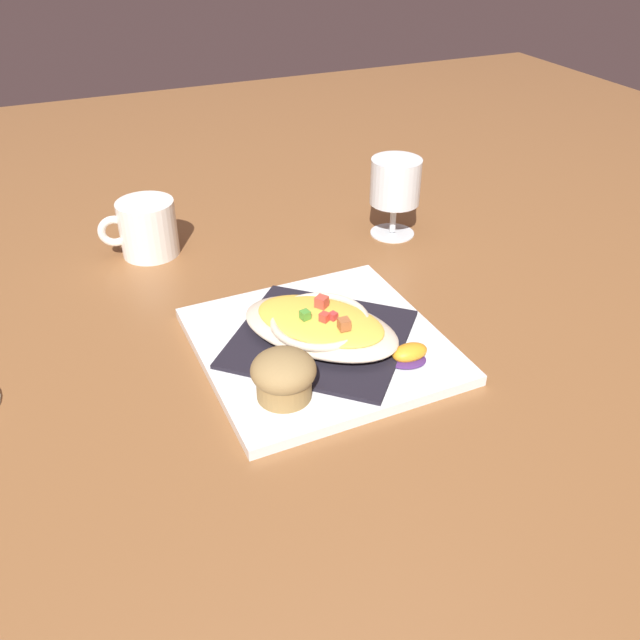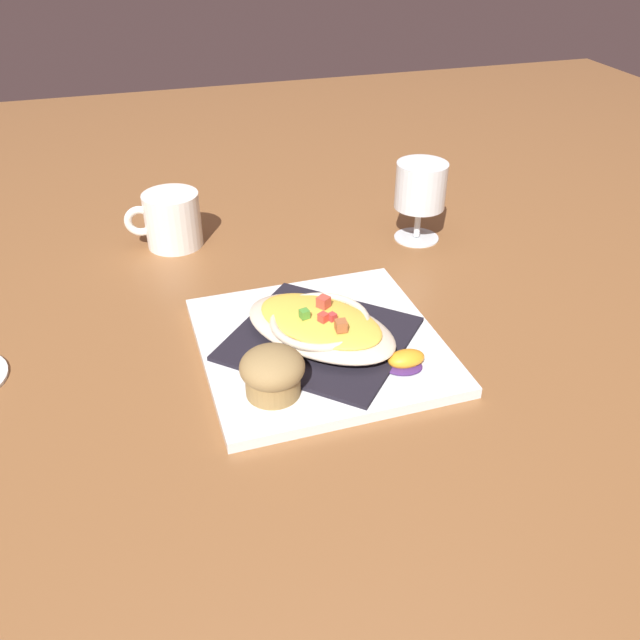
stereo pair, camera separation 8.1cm
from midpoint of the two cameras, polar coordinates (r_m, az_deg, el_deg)
name	(u,v)px [view 2 (the right image)]	position (r m, az deg, el deg)	size (l,w,h in m)	color
ground_plane	(320,349)	(0.83, 2.78, -2.61)	(2.60, 2.60, 0.00)	brown
square_plate	(320,345)	(0.83, 2.79, -2.22)	(0.29, 0.29, 0.01)	white
folded_napkin	(320,338)	(0.82, 2.81, -1.67)	(0.21, 0.19, 0.01)	black
gratin_dish	(320,325)	(0.81, 2.85, -0.49)	(0.23, 0.22, 0.05)	beige
muffin	(272,372)	(0.73, -0.93, -4.60)	(0.07, 0.07, 0.06)	olive
orange_garnish	(405,361)	(0.79, 10.23, -3.58)	(0.05, 0.06, 0.02)	#472764
coffee_mug	(172,223)	(1.08, -10.47, 8.15)	(0.09, 0.12, 0.09)	white
stemmed_glass	(420,190)	(1.08, 10.78, 10.84)	(0.08, 0.08, 0.13)	white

